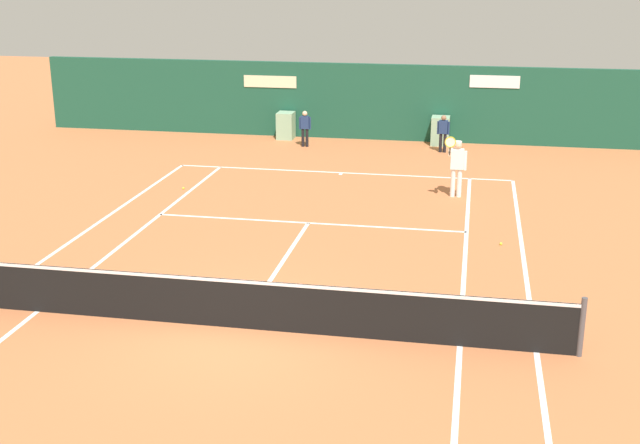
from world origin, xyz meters
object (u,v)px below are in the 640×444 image
object	(u,v)px
ball_kid_left_post	(443,131)
ball_kid_centre_post	(305,126)
player_on_baseline	(457,163)
tennis_ball_near_service_line	(501,244)
tennis_ball_by_sideline	(183,188)

from	to	relation	value
ball_kid_left_post	ball_kid_centre_post	bearing A→B (deg)	5.42
player_on_baseline	tennis_ball_near_service_line	world-z (taller)	player_on_baseline
player_on_baseline	tennis_ball_near_service_line	distance (m)	4.27
ball_kid_centre_post	ball_kid_left_post	world-z (taller)	ball_kid_left_post
ball_kid_centre_post	tennis_ball_near_service_line	distance (m)	11.79
player_on_baseline	ball_kid_centre_post	xyz separation A→B (m)	(-5.53, 5.67, -0.23)
tennis_ball_near_service_line	ball_kid_centre_post	bearing A→B (deg)	124.85
ball_kid_left_post	tennis_ball_by_sideline	xyz separation A→B (m)	(-7.25, -6.33, -0.72)
tennis_ball_by_sideline	ball_kid_left_post	bearing A→B (deg)	41.13
ball_kid_left_post	tennis_ball_by_sideline	world-z (taller)	ball_kid_left_post
tennis_ball_by_sideline	tennis_ball_near_service_line	bearing A→B (deg)	-20.15
tennis_ball_by_sideline	tennis_ball_near_service_line	distance (m)	9.66
ball_kid_left_post	tennis_ball_near_service_line	size ratio (longest dim) A/B	19.27
ball_kid_centre_post	tennis_ball_by_sideline	size ratio (longest dim) A/B	19.05
player_on_baseline	tennis_ball_by_sideline	world-z (taller)	player_on_baseline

